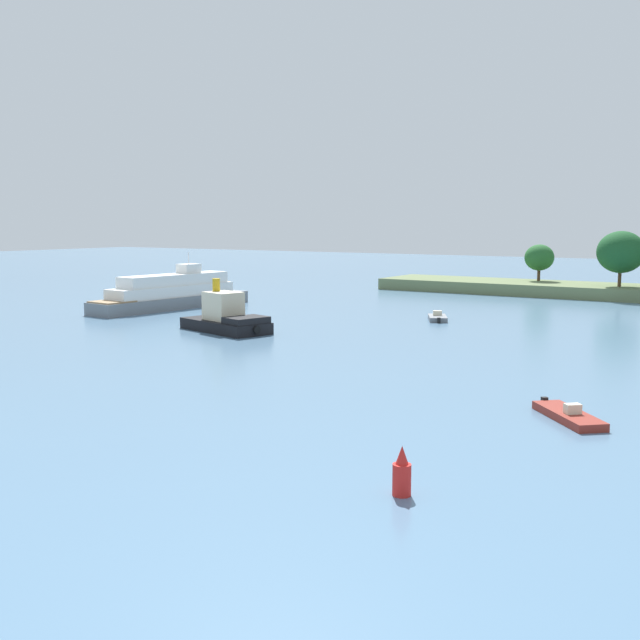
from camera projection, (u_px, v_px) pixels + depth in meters
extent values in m
cube|color=#66754C|center=(606.00, 291.00, 102.12)|extent=(63.41, 11.45, 1.64)
cylinder|color=#513823|center=(539.00, 275.00, 109.57)|extent=(0.44, 0.44, 1.70)
ellipsoid|color=#235B28|center=(539.00, 258.00, 109.24)|extent=(4.19, 4.19, 3.77)
cylinder|color=#513823|center=(620.00, 279.00, 99.59)|extent=(0.44, 0.44, 2.11)
ellipsoid|color=#194C23|center=(621.00, 252.00, 99.15)|extent=(6.12, 6.12, 5.51)
cube|color=slate|center=(437.00, 318.00, 78.13)|extent=(3.38, 4.25, 0.49)
cube|color=beige|center=(437.00, 313.00, 78.35)|extent=(1.02, 0.86, 0.50)
cube|color=black|center=(439.00, 320.00, 76.07)|extent=(0.41, 0.40, 0.56)
cube|color=black|center=(225.00, 326.00, 70.42)|extent=(9.99, 6.31, 1.05)
cube|color=black|center=(246.00, 320.00, 67.93)|extent=(3.45, 4.20, 0.60)
cube|color=beige|center=(223.00, 306.00, 70.40)|extent=(3.81, 3.39, 2.60)
cylinder|color=gold|center=(216.00, 285.00, 70.96)|extent=(0.70, 0.70, 1.20)
cylinder|color=black|center=(256.00, 330.00, 66.93)|extent=(0.47, 0.75, 0.70)
cube|color=slate|center=(172.00, 302.00, 89.16)|extent=(6.04, 21.67, 1.42)
cube|color=white|center=(172.00, 291.00, 88.98)|extent=(5.00, 16.93, 1.30)
cube|color=white|center=(175.00, 280.00, 89.13)|extent=(4.31, 14.75, 1.30)
cube|color=white|center=(189.00, 268.00, 90.75)|extent=(2.09, 2.56, 1.10)
cube|color=#937551|center=(112.00, 302.00, 82.35)|extent=(4.09, 4.16, 0.16)
cylinder|color=silver|center=(189.00, 258.00, 90.59)|extent=(0.10, 0.10, 1.40)
cube|color=maroon|center=(568.00, 416.00, 38.89)|extent=(4.64, 4.86, 0.42)
cube|color=beige|center=(573.00, 409.00, 38.45)|extent=(0.92, 0.91, 0.50)
cube|color=black|center=(544.00, 402.00, 41.54)|extent=(0.43, 0.42, 0.56)
cylinder|color=red|center=(402.00, 480.00, 28.07)|extent=(0.70, 0.70, 1.20)
cone|color=red|center=(402.00, 455.00, 27.95)|extent=(0.49, 0.49, 0.70)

